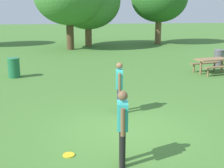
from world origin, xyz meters
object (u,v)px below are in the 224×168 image
object	(u,v)px
tree_far_right	(88,1)
frisbee	(69,155)
person_thrower	(122,123)
picnic_table_near	(212,63)
person_catcher	(119,84)
trash_can_beside_table	(219,58)
trash_can_further_along	(14,68)

from	to	relation	value
tree_far_right	frisbee	bearing A→B (deg)	-95.60
person_thrower	picnic_table_near	world-z (taller)	person_thrower
tree_far_right	person_catcher	bearing A→B (deg)	-91.20
trash_can_beside_table	trash_can_further_along	distance (m)	11.36
person_thrower	trash_can_beside_table	distance (m)	13.07
frisbee	tree_far_right	size ratio (longest dim) A/B	0.04
person_catcher	trash_can_beside_table	xyz separation A→B (m)	(7.12, 7.26, -0.46)
person_thrower	frisbee	bearing A→B (deg)	152.96
picnic_table_near	trash_can_beside_table	bearing A→B (deg)	54.67
tree_far_right	person_thrower	bearing A→B (deg)	-92.40
tree_far_right	trash_can_further_along	bearing A→B (deg)	-110.64
person_thrower	person_catcher	world-z (taller)	same
trash_can_further_along	frisbee	bearing A→B (deg)	-73.84
frisbee	person_thrower	bearing A→B (deg)	-27.04
picnic_table_near	tree_far_right	world-z (taller)	tree_far_right
picnic_table_near	trash_can_further_along	distance (m)	9.93
frisbee	person_catcher	bearing A→B (deg)	59.09
person_thrower	tree_far_right	bearing A→B (deg)	87.60
person_catcher	tree_far_right	world-z (taller)	tree_far_right
trash_can_beside_table	tree_far_right	bearing A→B (deg)	122.40
person_catcher	trash_can_further_along	world-z (taller)	person_catcher
trash_can_further_along	person_thrower	bearing A→B (deg)	-68.47
trash_can_beside_table	person_catcher	bearing A→B (deg)	-134.46
person_thrower	picnic_table_near	size ratio (longest dim) A/B	0.83
person_thrower	trash_can_further_along	distance (m)	9.91
person_catcher	person_thrower	bearing A→B (deg)	-98.81
picnic_table_near	person_catcher	bearing A→B (deg)	-137.17
person_thrower	tree_far_right	distance (m)	21.44
trash_can_further_along	picnic_table_near	bearing A→B (deg)	-3.06
frisbee	trash_can_beside_table	size ratio (longest dim) A/B	0.28
person_thrower	tree_far_right	size ratio (longest dim) A/B	0.26
person_thrower	person_catcher	size ratio (longest dim) A/B	1.00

